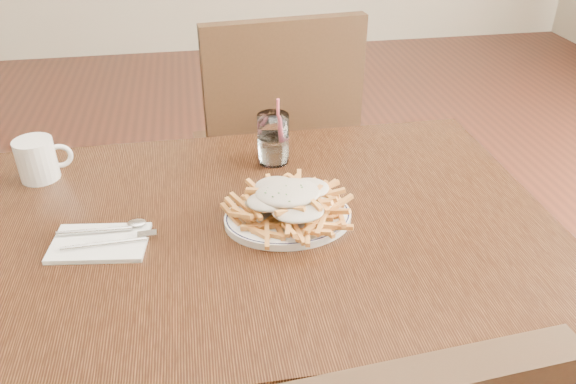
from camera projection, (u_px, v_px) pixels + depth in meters
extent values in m
cube|color=black|center=(259.00, 229.00, 1.15)|extent=(1.20, 0.80, 0.04)
cylinder|color=black|center=(50.00, 285.00, 1.56)|extent=(0.05, 0.05, 0.71)
cylinder|color=black|center=(425.00, 244.00, 1.72)|extent=(0.05, 0.05, 0.71)
cube|color=black|center=(269.00, 158.00, 1.94)|extent=(0.51, 0.51, 0.04)
cube|color=black|center=(285.00, 107.00, 1.63)|extent=(0.47, 0.09, 0.51)
cylinder|color=black|center=(305.00, 183.00, 2.28)|extent=(0.04, 0.04, 0.45)
cylinder|color=black|center=(208.00, 197.00, 2.19)|extent=(0.04, 0.04, 0.45)
cylinder|color=black|center=(339.00, 239.00, 1.96)|extent=(0.04, 0.04, 0.45)
cylinder|color=black|center=(227.00, 258.00, 1.87)|extent=(0.04, 0.04, 0.45)
torus|color=black|center=(288.00, 216.00, 1.13)|extent=(0.23, 0.23, 0.01)
ellipsoid|color=beige|center=(288.00, 191.00, 1.10)|extent=(0.21, 0.19, 0.03)
cube|color=white|center=(100.00, 243.00, 1.07)|extent=(0.19, 0.14, 0.01)
cylinder|color=white|center=(273.00, 139.00, 1.32)|extent=(0.07, 0.07, 0.12)
cylinder|color=white|center=(273.00, 149.00, 1.33)|extent=(0.07, 0.07, 0.06)
cylinder|color=#FF6179|center=(278.00, 128.00, 1.32)|extent=(0.01, 0.04, 0.16)
cylinder|color=white|center=(37.00, 160.00, 1.26)|extent=(0.09, 0.09, 0.10)
torus|color=white|center=(60.00, 156.00, 1.27)|extent=(0.06, 0.02, 0.06)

